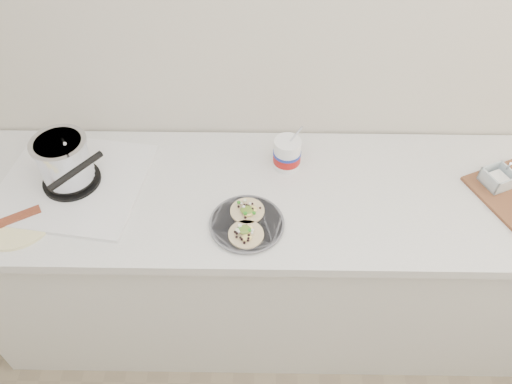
{
  "coord_description": "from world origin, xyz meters",
  "views": [
    {
      "loc": [
        -0.08,
        0.19,
        2.23
      ],
      "look_at": [
        -0.09,
        1.36,
        0.96
      ],
      "focal_mm": 35.0,
      "sensor_mm": 36.0,
      "label": 1
    }
  ],
  "objects_px": {
    "taco_plate": "(247,222)",
    "tub": "(288,152)",
    "stove": "(67,168)",
    "bacon_plate": "(16,220)"
  },
  "relations": [
    {
      "from": "tub",
      "to": "taco_plate",
      "type": "bearing_deg",
      "value": -116.33
    },
    {
      "from": "stove",
      "to": "taco_plate",
      "type": "distance_m",
      "value": 0.67
    },
    {
      "from": "bacon_plate",
      "to": "tub",
      "type": "bearing_deg",
      "value": 16.99
    },
    {
      "from": "stove",
      "to": "tub",
      "type": "height_order",
      "value": "stove"
    },
    {
      "from": "stove",
      "to": "bacon_plate",
      "type": "height_order",
      "value": "stove"
    },
    {
      "from": "bacon_plate",
      "to": "stove",
      "type": "bearing_deg",
      "value": 50.07
    },
    {
      "from": "taco_plate",
      "to": "tub",
      "type": "height_order",
      "value": "tub"
    },
    {
      "from": "taco_plate",
      "to": "tub",
      "type": "relative_size",
      "value": 1.11
    },
    {
      "from": "stove",
      "to": "taco_plate",
      "type": "relative_size",
      "value": 2.22
    },
    {
      "from": "taco_plate",
      "to": "tub",
      "type": "distance_m",
      "value": 0.33
    }
  ]
}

